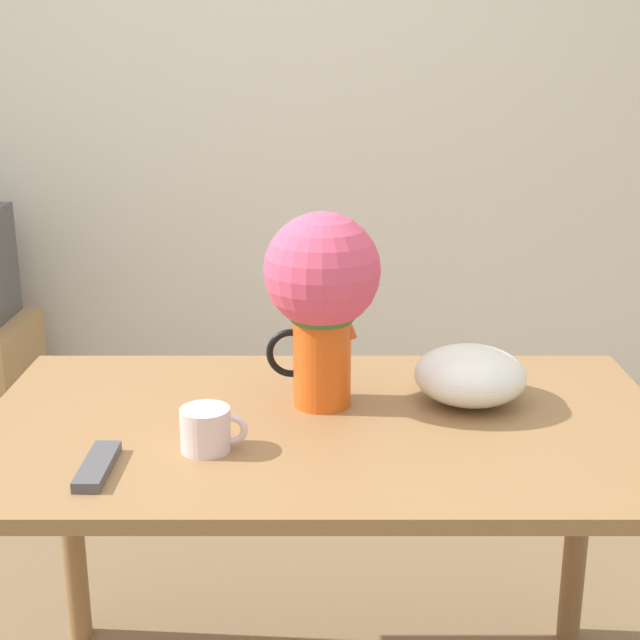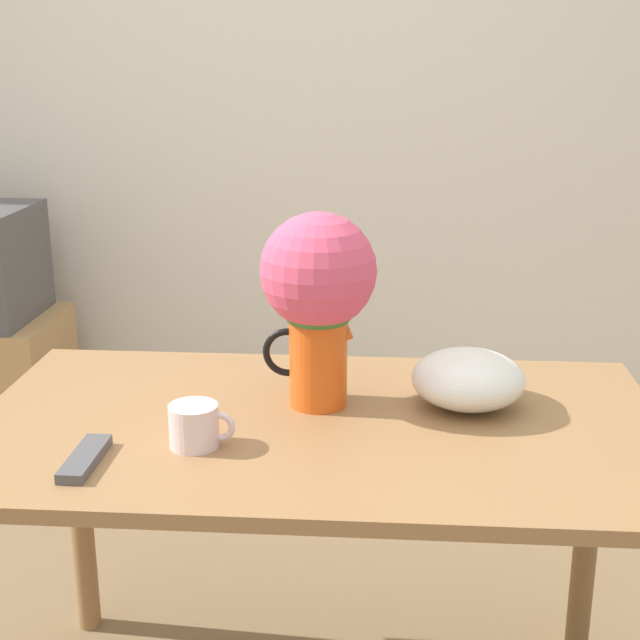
# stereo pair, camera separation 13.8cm
# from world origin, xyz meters

# --- Properties ---
(wall_back) EXTENTS (8.00, 0.05, 2.60)m
(wall_back) POSITION_xyz_m (0.00, 1.90, 1.30)
(wall_back) COLOR silver
(wall_back) RESTS_ON ground_plane
(table) EXTENTS (1.42, 0.81, 0.77)m
(table) POSITION_xyz_m (0.25, 0.13, 0.66)
(table) COLOR olive
(table) RESTS_ON ground_plane
(flower_vase) EXTENTS (0.24, 0.24, 0.42)m
(flower_vase) POSITION_xyz_m (0.24, 0.22, 1.03)
(flower_vase) COLOR #E05619
(flower_vase) RESTS_ON table
(coffee_mug) EXTENTS (0.13, 0.10, 0.08)m
(coffee_mug) POSITION_xyz_m (0.02, -0.01, 0.81)
(coffee_mug) COLOR silver
(coffee_mug) RESTS_ON table
(white_bowl) EXTENTS (0.24, 0.24, 0.12)m
(white_bowl) POSITION_xyz_m (0.56, 0.24, 0.83)
(white_bowl) COLOR white
(white_bowl) RESTS_ON table
(remote_control) EXTENTS (0.05, 0.18, 0.02)m
(remote_control) POSITION_xyz_m (-0.16, -0.10, 0.78)
(remote_control) COLOR #4C4C51
(remote_control) RESTS_ON table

